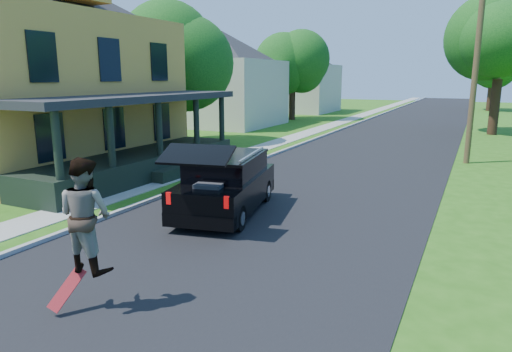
% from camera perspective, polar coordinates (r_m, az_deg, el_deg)
% --- Properties ---
extents(ground, '(140.00, 140.00, 0.00)m').
position_cam_1_polar(ground, '(9.75, -6.02, -10.61)').
color(ground, '#275B12').
rests_on(ground, ground).
extents(street, '(8.00, 120.00, 0.02)m').
position_cam_1_polar(street, '(28.26, 15.97, 4.17)').
color(street, black).
rests_on(street, ground).
extents(curb, '(0.15, 120.00, 0.12)m').
position_cam_1_polar(curb, '(29.22, 8.12, 4.78)').
color(curb, gray).
rests_on(curb, ground).
extents(sidewalk, '(1.30, 120.00, 0.03)m').
position_cam_1_polar(sidewalk, '(29.73, 5.27, 4.97)').
color(sidewalk, gray).
rests_on(sidewalk, ground).
extents(front_walk, '(6.50, 1.20, 0.03)m').
position_cam_1_polar(front_walk, '(20.10, -20.14, 0.71)').
color(front_walk, gray).
rests_on(front_walk, ground).
extents(main_house, '(15.56, 15.56, 10.10)m').
position_cam_1_polar(main_house, '(22.27, -27.23, 13.94)').
color(main_house, gold).
rests_on(main_house, ground).
extents(neighbor_house_mid, '(12.78, 12.78, 8.30)m').
position_cam_1_polar(neighbor_house_mid, '(36.51, -4.24, 12.95)').
color(neighbor_house_mid, beige).
rests_on(neighbor_house_mid, ground).
extents(neighbor_house_far, '(12.78, 12.78, 8.30)m').
position_cam_1_polar(neighbor_house_far, '(50.99, 5.05, 12.76)').
color(neighbor_house_far, beige).
rests_on(neighbor_house_far, ground).
extents(black_suv, '(2.65, 4.98, 2.21)m').
position_cam_1_polar(black_suv, '(12.82, -3.80, -0.98)').
color(black_suv, black).
rests_on(black_suv, ground).
extents(skateboarder, '(0.91, 0.71, 1.87)m').
position_cam_1_polar(skateboarder, '(7.82, -20.55, -4.57)').
color(skateboarder, black).
rests_on(skateboarder, ground).
extents(skateboard, '(0.39, 0.55, 0.67)m').
position_cam_1_polar(skateboard, '(8.21, -22.54, -13.06)').
color(skateboard, '#A20D11').
rests_on(skateboard, ground).
extents(tree_left_mid, '(6.24, 6.05, 8.33)m').
position_cam_1_polar(tree_left_mid, '(26.26, -10.24, 15.54)').
color(tree_left_mid, black).
rests_on(tree_left_mid, ground).
extents(tree_left_far, '(5.79, 5.46, 7.77)m').
position_cam_1_polar(tree_left_far, '(41.13, 4.58, 14.16)').
color(tree_left_far, black).
rests_on(tree_left_far, ground).
extents(tree_right_mid, '(7.43, 7.14, 9.24)m').
position_cam_1_polar(tree_right_mid, '(34.18, 28.30, 14.70)').
color(tree_right_mid, black).
rests_on(tree_right_mid, ground).
extents(tree_right_far, '(6.57, 6.73, 8.40)m').
position_cam_1_polar(tree_right_far, '(57.70, 27.55, 12.63)').
color(tree_right_far, black).
rests_on(tree_right_far, ground).
extents(utility_pole_near, '(1.56, 0.32, 8.19)m').
position_cam_1_polar(utility_pole_near, '(22.12, 25.79, 12.30)').
color(utility_pole_near, '#3E301D').
rests_on(utility_pole_near, ground).
extents(utility_pole_far, '(1.61, 0.66, 10.24)m').
position_cam_1_polar(utility_pole_far, '(38.01, 28.32, 13.16)').
color(utility_pole_far, '#3E301D').
rests_on(utility_pole_far, ground).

